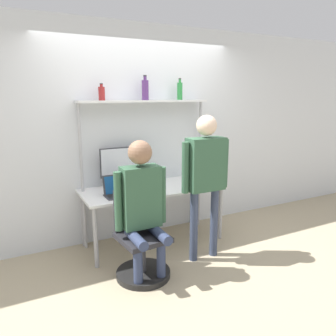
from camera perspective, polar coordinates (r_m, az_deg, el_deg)
The scene contains 13 objects.
ground_plane at distance 4.00m, azimuth -0.20°, elevation -14.74°, with size 12.00×12.00×0.00m, color tan.
wall_back at distance 4.27m, azimuth -4.81°, elevation 6.00°, with size 8.00×0.06×2.70m.
desk at distance 4.07m, azimuth -2.58°, elevation -4.37°, with size 1.75×0.71×0.72m.
shelf_unit at distance 4.12m, azimuth -4.02°, elevation 7.58°, with size 1.66×0.23×1.78m.
monitor at distance 4.09m, azimuth -7.50°, elevation 0.74°, with size 0.63×0.20×0.49m.
laptop at distance 3.77m, azimuth -8.53°, elevation -3.75°, with size 0.34×0.23×0.23m.
cell_phone at distance 3.86m, azimuth -4.28°, elevation -4.17°, with size 0.07×0.15×0.01m.
office_chair at distance 3.49m, azimuth -4.72°, elevation -14.07°, with size 0.56×0.56×0.91m.
person_seated at distance 3.24m, azimuth -4.53°, elevation -5.48°, with size 0.55×0.48×1.42m.
person_standing at distance 3.59m, azimuth 6.55°, elevation -0.27°, with size 0.59×0.22×1.64m.
bottle_red at distance 3.92m, azimuth -11.48°, elevation 12.64°, with size 0.07×0.07×0.19m.
bottle_green at distance 4.32m, azimuth 2.06°, elevation 13.30°, with size 0.07×0.07×0.27m.
bottle_purple at distance 4.10m, azimuth -3.99°, elevation 13.47°, with size 0.08×0.08×0.30m.
Camera 1 is at (-1.60, -3.17, 1.85)m, focal length 35.00 mm.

